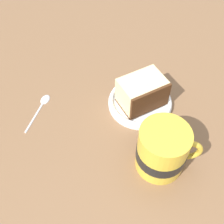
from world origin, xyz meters
The scene contains 5 objects.
ground_plane centered at (0.00, 0.00, -1.88)cm, with size 153.63×153.63×3.75cm, color brown.
small_plate centered at (-2.70, 0.59, 0.94)cm, with size 14.57×14.57×1.90cm.
cake_slice centered at (-2.91, 0.78, 4.46)cm, with size 11.76×11.93×6.83cm.
tea_mug centered at (-10.48, 13.97, 5.13)cm, with size 12.11×9.55×10.50cm.
teaspoon centered at (18.70, 8.19, 0.35)cm, with size 2.10×11.46×0.80cm.
Camera 1 is at (-10.60, 42.90, 51.36)cm, focal length 46.09 mm.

